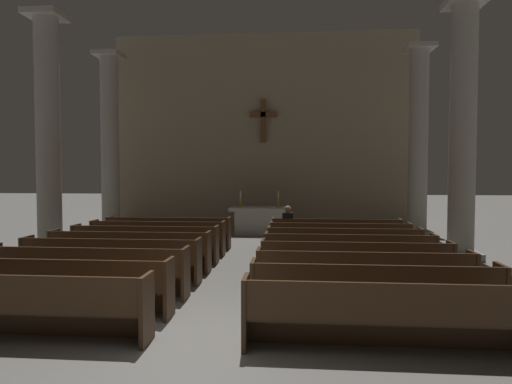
# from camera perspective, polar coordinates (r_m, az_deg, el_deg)

# --- Properties ---
(ground_plane) EXTENTS (80.00, 80.00, 0.00)m
(ground_plane) POSITION_cam_1_polar(r_m,az_deg,el_deg) (6.45, -7.55, -18.59)
(ground_plane) COLOR slate
(pew_left_row_1) EXTENTS (3.77, 0.50, 0.95)m
(pew_left_row_1) POSITION_cam_1_polar(r_m,az_deg,el_deg) (7.22, -28.12, -12.56)
(pew_left_row_1) COLOR #422B19
(pew_left_row_1) RESTS_ON ground
(pew_left_row_2) EXTENTS (3.77, 0.50, 0.95)m
(pew_left_row_2) POSITION_cam_1_polar(r_m,az_deg,el_deg) (8.11, -23.88, -10.80)
(pew_left_row_2) COLOR #422B19
(pew_left_row_2) RESTS_ON ground
(pew_left_row_3) EXTENTS (3.77, 0.50, 0.95)m
(pew_left_row_3) POSITION_cam_1_polar(r_m,az_deg,el_deg) (9.05, -20.54, -9.36)
(pew_left_row_3) COLOR #422B19
(pew_left_row_3) RESTS_ON ground
(pew_left_row_4) EXTENTS (3.77, 0.50, 0.95)m
(pew_left_row_4) POSITION_cam_1_polar(r_m,az_deg,el_deg) (10.02, -17.86, -8.17)
(pew_left_row_4) COLOR #422B19
(pew_left_row_4) RESTS_ON ground
(pew_left_row_5) EXTENTS (3.77, 0.50, 0.95)m
(pew_left_row_5) POSITION_cam_1_polar(r_m,az_deg,el_deg) (11.00, -15.66, -7.17)
(pew_left_row_5) COLOR #422B19
(pew_left_row_5) RESTS_ON ground
(pew_left_row_6) EXTENTS (3.77, 0.50, 0.95)m
(pew_left_row_6) POSITION_cam_1_polar(r_m,az_deg,el_deg) (12.00, -13.84, -6.34)
(pew_left_row_6) COLOR #422B19
(pew_left_row_6) RESTS_ON ground
(pew_left_row_7) EXTENTS (3.77, 0.50, 0.95)m
(pew_left_row_7) POSITION_cam_1_polar(r_m,az_deg,el_deg) (13.02, -12.30, -5.63)
(pew_left_row_7) COLOR #422B19
(pew_left_row_7) RESTS_ON ground
(pew_left_row_8) EXTENTS (3.77, 0.50, 0.95)m
(pew_left_row_8) POSITION_cam_1_polar(r_m,az_deg,el_deg) (14.04, -10.99, -5.01)
(pew_left_row_8) COLOR #422B19
(pew_left_row_8) RESTS_ON ground
(pew_right_row_1) EXTENTS (3.77, 0.50, 0.95)m
(pew_right_row_1) POSITION_cam_1_polar(r_m,az_deg,el_deg) (6.23, 16.46, -14.78)
(pew_right_row_1) COLOR #422B19
(pew_right_row_1) RESTS_ON ground
(pew_right_row_2) EXTENTS (3.77, 0.50, 0.95)m
(pew_right_row_2) POSITION_cam_1_polar(r_m,az_deg,el_deg) (7.25, 14.72, -12.27)
(pew_right_row_2) COLOR #422B19
(pew_right_row_2) RESTS_ON ground
(pew_right_row_3) EXTENTS (3.77, 0.50, 0.95)m
(pew_right_row_3) POSITION_cam_1_polar(r_m,az_deg,el_deg) (8.28, 13.44, -10.37)
(pew_right_row_3) COLOR #422B19
(pew_right_row_3) RESTS_ON ground
(pew_right_row_4) EXTENTS (3.77, 0.50, 0.95)m
(pew_right_row_4) POSITION_cam_1_polar(r_m,az_deg,el_deg) (9.33, 12.45, -8.90)
(pew_right_row_4) COLOR #422B19
(pew_right_row_4) RESTS_ON ground
(pew_right_row_5) EXTENTS (3.77, 0.50, 0.95)m
(pew_right_row_5) POSITION_cam_1_polar(r_m,az_deg,el_deg) (10.38, 11.67, -7.72)
(pew_right_row_5) COLOR #422B19
(pew_right_row_5) RESTS_ON ground
(pew_right_row_6) EXTENTS (3.77, 0.50, 0.95)m
(pew_right_row_6) POSITION_cam_1_polar(r_m,az_deg,el_deg) (11.44, 11.04, -6.75)
(pew_right_row_6) COLOR #422B19
(pew_right_row_6) RESTS_ON ground
(pew_right_row_7) EXTENTS (3.77, 0.50, 0.95)m
(pew_right_row_7) POSITION_cam_1_polar(r_m,az_deg,el_deg) (12.50, 10.51, -5.95)
(pew_right_row_7) COLOR #422B19
(pew_right_row_7) RESTS_ON ground
(pew_right_row_8) EXTENTS (3.77, 0.50, 0.95)m
(pew_right_row_8) POSITION_cam_1_polar(r_m,az_deg,el_deg) (13.56, 10.07, -5.28)
(pew_right_row_8) COLOR #422B19
(pew_right_row_8) RESTS_ON ground
(column_left_second) EXTENTS (1.01, 1.01, 6.80)m
(column_left_second) POSITION_cam_1_polar(r_m,az_deg,el_deg) (14.22, -24.76, 6.35)
(column_left_second) COLOR #9E998E
(column_left_second) RESTS_ON ground
(column_right_second) EXTENTS (1.01, 1.01, 6.80)m
(column_right_second) POSITION_cam_1_polar(r_m,az_deg,el_deg) (13.12, 24.63, 6.69)
(column_right_second) COLOR #9E998E
(column_right_second) RESTS_ON ground
(column_left_third) EXTENTS (1.01, 1.01, 6.80)m
(column_left_third) POSITION_cam_1_polar(r_m,az_deg,el_deg) (18.09, -17.94, 5.61)
(column_left_third) COLOR #9E998E
(column_left_third) RESTS_ON ground
(column_right_third) EXTENTS (1.01, 1.01, 6.80)m
(column_right_third) POSITION_cam_1_polar(r_m,az_deg,el_deg) (17.24, 19.79, 5.74)
(column_right_third) COLOR #9E998E
(column_right_third) RESTS_ON ground
(altar) EXTENTS (2.20, 0.90, 1.01)m
(altar) POSITION_cam_1_polar(r_m,az_deg,el_deg) (16.69, 0.42, -3.56)
(altar) COLOR #A8A399
(altar) RESTS_ON ground
(candlestick_left) EXTENTS (0.16, 0.16, 0.60)m
(candlestick_left) POSITION_cam_1_polar(r_m,az_deg,el_deg) (16.70, -1.98, -1.28)
(candlestick_left) COLOR #B79338
(candlestick_left) RESTS_ON altar
(candlestick_right) EXTENTS (0.16, 0.16, 0.60)m
(candlestick_right) POSITION_cam_1_polar(r_m,az_deg,el_deg) (16.59, 2.83, -1.31)
(candlestick_right) COLOR #B79338
(candlestick_right) RESTS_ON altar
(apse_with_cross) EXTENTS (12.47, 0.46, 8.00)m
(apse_with_cross) POSITION_cam_1_polar(r_m,az_deg,el_deg) (18.92, 0.97, 7.68)
(apse_with_cross) COLOR gray
(apse_with_cross) RESTS_ON ground
(lone_worshipper) EXTENTS (0.32, 0.43, 1.32)m
(lone_worshipper) POSITION_cam_1_polar(r_m,az_deg,el_deg) (13.52, 4.03, -4.35)
(lone_worshipper) COLOR #26262B
(lone_worshipper) RESTS_ON ground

